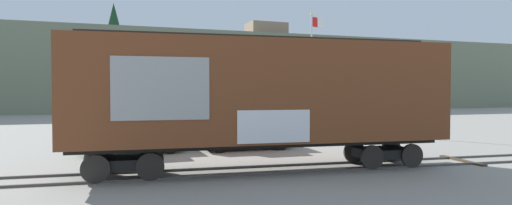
{
  "coord_description": "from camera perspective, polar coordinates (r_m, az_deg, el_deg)",
  "views": [
    {
      "loc": [
        -4.08,
        -14.12,
        2.94
      ],
      "look_at": [
        0.89,
        1.25,
        2.51
      ],
      "focal_mm": 28.37,
      "sensor_mm": 36.0,
      "label": 1
    }
  ],
  "objects": [
    {
      "name": "ground_plane",
      "position": [
        14.99,
        -1.8,
        -9.78
      ],
      "size": [
        260.0,
        260.0,
        0.0
      ],
      "primitive_type": "plane",
      "color": "gray"
    },
    {
      "name": "track",
      "position": [
        15.54,
        5.23,
        -9.23
      ],
      "size": [
        59.95,
        6.05,
        0.08
      ],
      "color": "#4C4742",
      "rests_on": "ground_plane"
    },
    {
      "name": "parked_car_black",
      "position": [
        20.68,
        -1.4,
        -4.43
      ],
      "size": [
        4.63,
        1.96,
        1.56
      ],
      "color": "black",
      "rests_on": "ground_plane"
    },
    {
      "name": "parked_car_green",
      "position": [
        20.19,
        -17.25,
        -4.49
      ],
      "size": [
        4.89,
        2.21,
        1.68
      ],
      "color": "#1E5933",
      "rests_on": "ground_plane"
    },
    {
      "name": "freight_car",
      "position": [
        14.93,
        1.05,
        1.26
      ],
      "size": [
        13.84,
        4.04,
        4.99
      ],
      "color": "brown",
      "rests_on": "ground_plane"
    },
    {
      "name": "hillside",
      "position": [
        77.27,
        -14.96,
        3.73
      ],
      "size": [
        130.45,
        39.92,
        15.98
      ],
      "color": "slate",
      "rests_on": "ground_plane"
    },
    {
      "name": "flagpole",
      "position": [
        30.89,
        8.07,
        6.17
      ],
      "size": [
        1.26,
        0.62,
        8.82
      ],
      "color": "silver",
      "rests_on": "ground_plane"
    }
  ]
}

